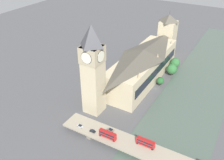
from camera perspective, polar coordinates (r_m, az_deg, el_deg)
ground_plane at (r=215.31m, az=9.98°, el=-1.95°), size 600.00×600.00×0.00m
river_water at (r=209.12m, az=17.95°, el=-4.18°), size 50.41×360.00×0.30m
parliament_hall at (r=219.49m, az=7.09°, el=3.42°), size 27.49×96.28×29.48m
clock_tower at (r=169.33m, az=-4.42°, el=2.76°), size 13.93×13.93×66.17m
victoria_tower at (r=268.47m, az=12.49°, el=9.90°), size 15.94×15.94×48.08m
road_bridge at (r=152.55m, az=11.09°, el=-16.91°), size 132.82×14.44×4.47m
double_decker_bus_mid at (r=157.57m, az=-0.99°, el=-12.36°), size 11.61×2.49×4.97m
double_decker_bus_rear at (r=154.07m, az=7.69°, el=-13.97°), size 11.61×2.55×4.90m
car_northbound_lead at (r=167.78m, az=-7.31°, el=-10.38°), size 4.10×1.75×1.41m
car_northbound_mid at (r=163.76m, az=-0.32°, el=-11.31°), size 4.76×1.90×1.32m
car_northbound_tail at (r=163.32m, az=-4.44°, el=-11.55°), size 3.88×1.84×1.41m
tree_embankment_near at (r=233.76m, az=13.50°, el=2.45°), size 9.50×9.50×11.79m
tree_embankment_mid at (r=216.73m, az=11.00°, el=-0.16°), size 6.44×6.44×8.57m
tree_embankment_far at (r=247.42m, az=14.20°, el=3.82°), size 9.45×9.45×11.05m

